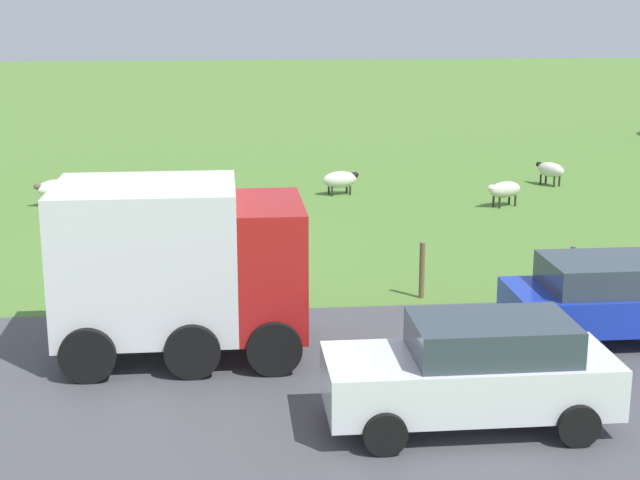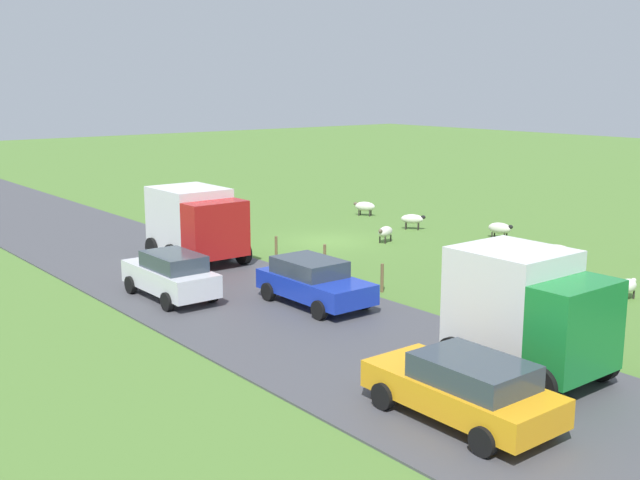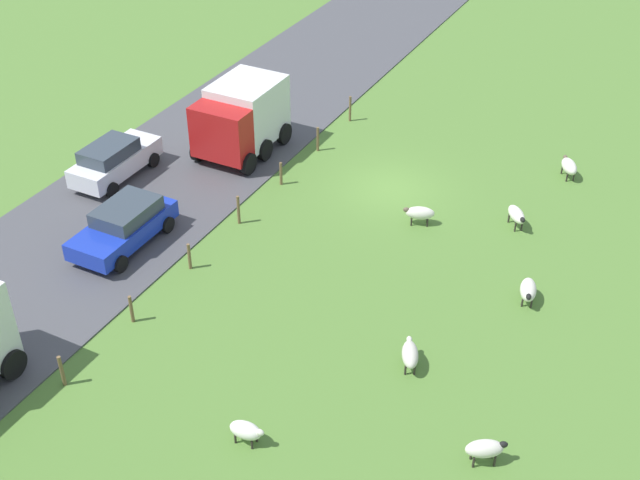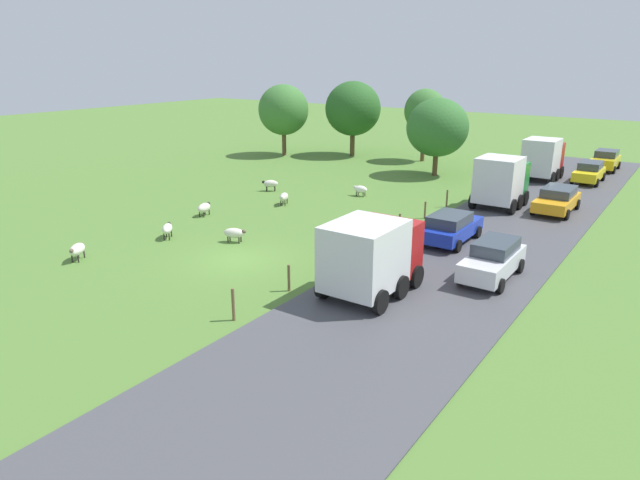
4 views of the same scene
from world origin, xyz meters
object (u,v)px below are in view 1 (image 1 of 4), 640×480
object	(u,v)px
sheep_2	(340,180)
sheep_4	(55,188)
sheep_5	(207,191)
sheep_6	(505,190)
truck_1	(178,262)
car_3	(621,297)
car_1	(474,371)
sheep_0	(262,215)
sheep_3	(550,170)

from	to	relation	value
sheep_2	sheep_4	world-z (taller)	sheep_4
sheep_5	sheep_6	distance (m)	9.33
sheep_4	truck_1	world-z (taller)	truck_1
sheep_2	sheep_4	size ratio (longest dim) A/B	1.03
sheep_5	car_3	size ratio (longest dim) A/B	0.28
sheep_4	car_1	world-z (taller)	car_1
sheep_0	car_3	distance (m)	11.42
car_3	truck_1	bearing A→B (deg)	-90.73
sheep_0	sheep_2	xyz separation A→B (m)	(-5.15, 2.81, -0.01)
sheep_4	car_3	xyz separation A→B (m)	(13.76, 12.80, 0.33)
sheep_2	sheep_5	world-z (taller)	sheep_5
sheep_3	sheep_5	world-z (taller)	sheep_3
sheep_2	sheep_4	xyz separation A→B (m)	(0.81, -9.18, 0.04)
sheep_4	car_3	bearing A→B (deg)	42.93
sheep_0	sheep_4	distance (m)	7.70
sheep_6	sheep_4	bearing A→B (deg)	-96.36
sheep_4	car_1	size ratio (longest dim) A/B	0.30
sheep_5	sheep_2	bearing A→B (deg)	111.27
sheep_5	car_1	distance (m)	16.91
sheep_0	sheep_4	size ratio (longest dim) A/B	0.99
sheep_4	car_3	size ratio (longest dim) A/B	0.29
truck_1	sheep_4	bearing A→B (deg)	-161.72
sheep_3	truck_1	bearing A→B (deg)	-38.39
car_1	car_3	size ratio (longest dim) A/B	0.98
sheep_3	sheep_5	size ratio (longest dim) A/B	0.96
sheep_0	sheep_3	distance (m)	11.97
truck_1	sheep_6	bearing A→B (deg)	141.58
sheep_2	sheep_5	bearing A→B (deg)	-68.73
sheep_6	car_3	size ratio (longest dim) A/B	0.30
sheep_4	sheep_5	size ratio (longest dim) A/B	1.05
sheep_0	car_1	xyz separation A→B (m)	(12.92, 2.69, 0.41)
sheep_0	car_3	bearing A→B (deg)	34.33
truck_1	car_1	distance (m)	5.85
sheep_6	car_1	xyz separation A→B (m)	(15.69, -5.05, 0.39)
sheep_2	truck_1	size ratio (longest dim) A/B	0.30
sheep_5	car_1	size ratio (longest dim) A/B	0.28
sheep_6	car_3	distance (m)	12.27
sheep_2	car_3	world-z (taller)	car_3
sheep_6	truck_1	world-z (taller)	truck_1
sheep_5	truck_1	size ratio (longest dim) A/B	0.28
sheep_0	sheep_2	distance (m)	5.86
sheep_3	sheep_6	distance (m)	4.18
car_1	sheep_3	bearing A→B (deg)	158.07
sheep_2	car_1	xyz separation A→B (m)	(18.07, -0.12, 0.42)
sheep_2	car_3	distance (m)	15.02
sheep_6	sheep_5	bearing A→B (deg)	-94.13
sheep_0	sheep_6	distance (m)	8.22
sheep_6	truck_1	distance (m)	15.48
sheep_0	car_3	world-z (taller)	car_3
car_1	car_3	bearing A→B (deg)	132.97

